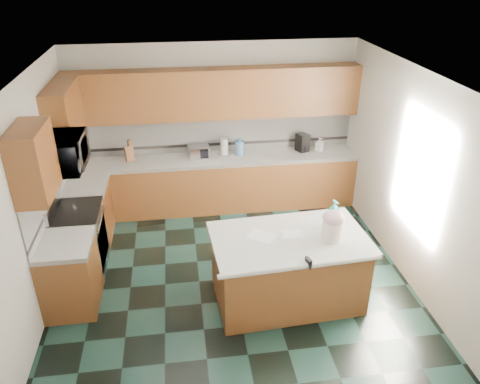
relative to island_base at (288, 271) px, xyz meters
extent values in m
plane|color=black|center=(-0.62, 0.49, -0.43)|extent=(4.60, 4.60, 0.00)
plane|color=white|center=(-0.62, 0.49, 2.27)|extent=(4.60, 4.60, 0.00)
cube|color=silver|center=(-0.62, 2.81, 0.92)|extent=(4.60, 0.04, 2.70)
cube|color=silver|center=(-0.62, -1.83, 0.92)|extent=(4.60, 0.04, 2.70)
cube|color=silver|center=(-2.94, 0.49, 0.92)|extent=(0.04, 4.60, 2.70)
cube|color=silver|center=(1.70, 0.49, 0.92)|extent=(0.04, 4.60, 2.70)
cube|color=#48240E|center=(-0.62, 2.49, 0.00)|extent=(4.60, 0.60, 0.86)
cube|color=white|center=(-0.62, 2.49, 0.46)|extent=(4.60, 0.64, 0.06)
cube|color=#48240E|center=(-0.62, 2.63, 1.51)|extent=(4.60, 0.33, 0.78)
cube|color=silver|center=(-0.62, 2.78, 0.81)|extent=(4.60, 0.02, 0.63)
cube|color=black|center=(-0.62, 2.78, 0.61)|extent=(4.60, 0.01, 0.05)
cube|color=#48240E|center=(-2.62, 1.78, 0.00)|extent=(0.60, 0.82, 0.86)
cube|color=white|center=(-2.62, 1.78, 0.46)|extent=(0.64, 0.82, 0.06)
cube|color=#48240E|center=(-2.62, 0.25, 0.00)|extent=(0.60, 0.72, 0.86)
cube|color=white|center=(-2.62, 0.25, 0.46)|extent=(0.64, 0.72, 0.06)
cube|color=silver|center=(-2.91, 1.04, 0.81)|extent=(0.02, 2.30, 0.63)
cube|color=black|center=(-2.91, 1.04, 0.61)|extent=(0.01, 2.30, 0.05)
cube|color=#48240E|center=(-2.76, 1.92, 1.51)|extent=(0.33, 1.09, 0.78)
cube|color=#48240E|center=(-2.76, 0.25, 1.51)|extent=(0.33, 0.72, 0.78)
cube|color=#B7B7BC|center=(-2.62, 0.99, 0.01)|extent=(0.60, 0.76, 0.88)
cube|color=black|center=(-2.33, 0.99, -0.03)|extent=(0.02, 0.68, 0.55)
cube|color=black|center=(-2.62, 0.99, 0.47)|extent=(0.62, 0.78, 0.04)
cylinder|color=#B7B7BC|center=(-2.30, 0.99, 0.35)|extent=(0.02, 0.66, 0.02)
cube|color=#B7B7BC|center=(-2.88, 0.99, 0.59)|extent=(0.06, 0.76, 0.18)
imported|color=#B7B7BC|center=(-2.62, 0.99, 1.30)|extent=(0.50, 0.73, 0.41)
cube|color=#48240E|center=(0.00, 0.00, 0.00)|extent=(1.79, 1.10, 0.86)
cube|color=white|center=(0.00, 0.00, 0.46)|extent=(1.90, 1.20, 0.06)
cylinder|color=white|center=(0.00, -0.55, 0.46)|extent=(1.83, 0.17, 0.06)
cylinder|color=white|center=(0.47, -0.11, 0.62)|extent=(0.29, 0.29, 0.25)
ellipsoid|color=#D3A3AB|center=(0.47, -0.11, 0.78)|extent=(0.26, 0.26, 0.16)
cylinder|color=tan|center=(0.47, -0.11, 0.83)|extent=(0.09, 0.03, 0.03)
sphere|color=tan|center=(0.43, -0.11, 0.83)|extent=(0.05, 0.05, 0.05)
sphere|color=tan|center=(0.52, -0.11, 0.83)|extent=(0.05, 0.05, 0.05)
imported|color=#35B3AE|center=(0.57, 0.15, 0.67)|extent=(0.17, 0.18, 0.37)
cube|color=white|center=(0.05, 0.07, 0.49)|extent=(0.24, 0.19, 0.00)
cube|color=white|center=(-0.32, 0.07, 0.49)|extent=(0.40, 0.38, 0.00)
cube|color=black|center=(0.08, -0.53, 0.50)|extent=(0.06, 0.11, 0.10)
cylinder|color=black|center=(0.08, -0.59, 0.48)|extent=(0.02, 0.07, 0.02)
cube|color=#472814|center=(-2.01, 2.54, 0.61)|extent=(0.18, 0.21, 0.27)
cylinder|color=black|center=(-2.00, 2.57, 0.56)|extent=(0.11, 0.11, 0.14)
cylinder|color=#472814|center=(-2.00, 2.57, 0.73)|extent=(0.07, 0.07, 0.21)
cube|color=#B7B7BC|center=(-0.91, 2.54, 0.59)|extent=(0.36, 0.27, 0.19)
cube|color=black|center=(-0.91, 2.44, 0.59)|extent=(0.30, 0.01, 0.15)
cylinder|color=white|center=(-0.49, 2.59, 0.63)|extent=(0.13, 0.13, 0.29)
cylinder|color=#B7B7BC|center=(-0.49, 2.59, 0.50)|extent=(0.19, 0.19, 0.01)
cylinder|color=teal|center=(-0.24, 2.55, 0.61)|extent=(0.15, 0.15, 0.25)
cylinder|color=teal|center=(-0.24, 2.55, 0.75)|extent=(0.07, 0.07, 0.04)
cube|color=black|center=(0.82, 2.57, 0.64)|extent=(0.23, 0.24, 0.29)
cylinder|color=black|center=(0.82, 2.53, 0.55)|extent=(0.12, 0.12, 0.12)
imported|color=white|center=(1.11, 2.54, 0.60)|extent=(0.15, 0.15, 0.23)
cylinder|color=red|center=(1.11, 2.54, 0.73)|extent=(0.02, 0.02, 0.03)
cube|color=white|center=(1.67, 0.29, 1.07)|extent=(0.02, 1.40, 1.10)
camera|label=1|loc=(-1.22, -4.51, 3.50)|focal=35.00mm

